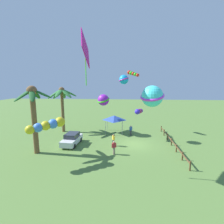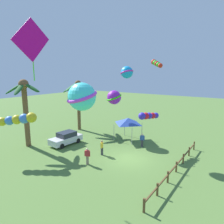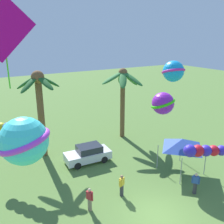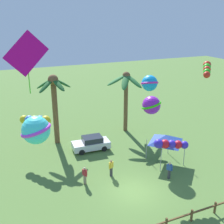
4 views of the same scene
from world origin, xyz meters
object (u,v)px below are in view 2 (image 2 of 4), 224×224
spectator_0 (87,156)px  palm_tree_0 (78,92)px  kite_ball_1 (127,72)px  spectator_1 (102,147)px  festival_tent (128,121)px  kite_ball_4 (82,97)px  kite_ball_0 (114,97)px  palm_tree_1 (25,99)px  kite_tube_2 (156,63)px  parked_car_0 (66,138)px  kite_tube_6 (148,116)px  kite_diamond_3 (32,40)px  spectator_2 (142,140)px  kite_tube_5 (19,119)px

spectator_0 → palm_tree_0: bearing=47.8°
spectator_0 → kite_ball_1: (5.34, -0.96, 7.67)m
spectator_1 → festival_tent: size_ratio=0.56×
spectator_0 → kite_ball_4: size_ratio=0.61×
kite_ball_0 → palm_tree_1: bearing=139.1°
spectator_1 → kite_ball_0: bearing=21.0°
kite_ball_4 → kite_ball_0: bearing=25.6°
kite_ball_0 → kite_ball_1: bearing=-125.2°
kite_ball_4 → spectator_0: bearing=40.0°
kite_tube_2 → festival_tent: bearing=116.5°
kite_ball_1 → parked_car_0: bearing=112.2°
parked_car_0 → spectator_0: 6.31m
palm_tree_1 → kite_ball_4: 12.98m
parked_car_0 → spectator_1: bearing=-90.8°
kite_tube_2 → kite_tube_6: size_ratio=0.70×
kite_ball_4 → kite_tube_6: size_ratio=0.96×
spectator_1 → kite_diamond_3: kite_diamond_3 is taller
festival_tent → kite_ball_1: bearing=-153.4°
palm_tree_0 → spectator_1: palm_tree_0 is taller
kite_diamond_3 → spectator_1: bearing=-17.6°
kite_tube_2 → kite_tube_6: (-3.67, -0.86, -5.54)m
kite_tube_2 → kite_diamond_3: size_ratio=0.39×
festival_tent → kite_diamond_3: (-11.82, 1.63, 8.36)m
spectator_1 → kite_diamond_3: size_ratio=0.33×
festival_tent → kite_tube_6: bearing=-120.9°
kite_ball_1 → kite_tube_2: 4.74m
palm_tree_0 → spectator_2: bearing=-95.8°
spectator_2 → spectator_0: bearing=163.2°
festival_tent → kite_tube_2: kite_tube_2 is taller
kite_ball_0 → kite_tube_2: bearing=-64.0°
festival_tent → kite_diamond_3: size_ratio=0.60×
kite_ball_0 → kite_diamond_3: size_ratio=0.57×
palm_tree_1 → kite_tube_5: size_ratio=2.53×
spectator_1 → spectator_0: bearing=-174.4°
palm_tree_1 → kite_tube_6: bearing=-62.3°
parked_car_0 → kite_tube_2: 13.91m
palm_tree_1 → festival_tent: (8.64, -8.46, -3.06)m
spectator_0 → kite_tube_5: size_ratio=0.52×
spectator_2 → palm_tree_0: bearing=84.2°
palm_tree_1 → kite_tube_2: (10.08, -11.33, 3.99)m
kite_tube_5 → kite_tube_6: (8.86, -9.44, -0.04)m
spectator_2 → kite_tube_5: (-9.82, 8.36, 3.21)m
palm_tree_0 → festival_tent: 9.06m
parked_car_0 → spectator_2: bearing=-60.6°
palm_tree_1 → kite_ball_1: kite_ball_1 is taller
palm_tree_1 → kite_tube_2: bearing=-48.4°
spectator_1 → spectator_2: 5.09m
spectator_2 → kite_ball_1: 7.94m
spectator_0 → spectator_2: (7.04, -2.12, 0.00)m
festival_tent → kite_ball_0: kite_ball_0 is taller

